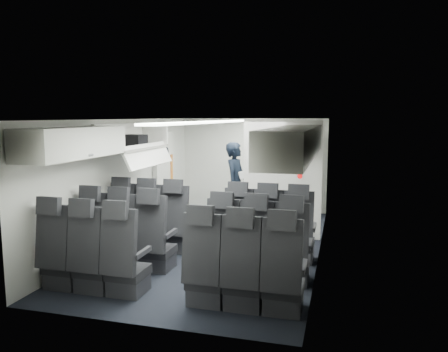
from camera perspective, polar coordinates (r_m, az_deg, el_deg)
The scene contains 14 objects.
cabin_shell at distance 7.35m, azimuth -0.82°, elevation -0.61°, with size 3.41×6.01×2.16m.
seat_row_front at distance 6.99m, azimuth -2.02°, elevation -7.08°, with size 3.33×0.56×1.24m.
seat_row_mid at distance 6.17m, azimuth -4.52°, elevation -9.14°, with size 3.33×0.56×1.24m.
seat_row_rear at distance 5.37m, azimuth -7.82°, elevation -11.79°, with size 3.33×0.56×1.24m.
overhead_bin_left_rear at distance 6.05m, azimuth -19.16°, elevation 4.15°, with size 0.53×1.80×0.40m.
overhead_bin_left_front_open at distance 7.58m, azimuth -11.93°, elevation 4.14°, with size 0.64×1.70×0.72m.
overhead_bin_right_rear at distance 5.03m, azimuth 8.28°, elevation 3.85°, with size 0.53×1.80×0.40m.
overhead_bin_right_front at distance 6.77m, azimuth 10.08°, elevation 4.81°, with size 0.53×1.70×0.40m.
bulkhead_partition at distance 7.93m, azimuth 7.61°, elevation -0.40°, with size 1.40×0.15×2.13m.
galley_unit at distance 9.84m, azimuth 8.91°, elevation 0.42°, with size 0.85×0.52×1.90m.
boarding_door at distance 9.37m, azimuth -7.86°, elevation 0.10°, with size 0.12×1.27×1.86m.
flight_attendant at distance 8.72m, azimuth 1.54°, elevation -1.11°, with size 0.62×0.41×1.69m, color black.
carry_on_bag at distance 7.66m, azimuth -11.63°, elevation 4.45°, with size 0.38×0.27×0.23m, color black.
papers at distance 8.60m, azimuth 2.70°, elevation 0.21°, with size 0.21×0.02×0.15m, color white.
Camera 1 is at (2.00, -6.99, 2.20)m, focal length 35.00 mm.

